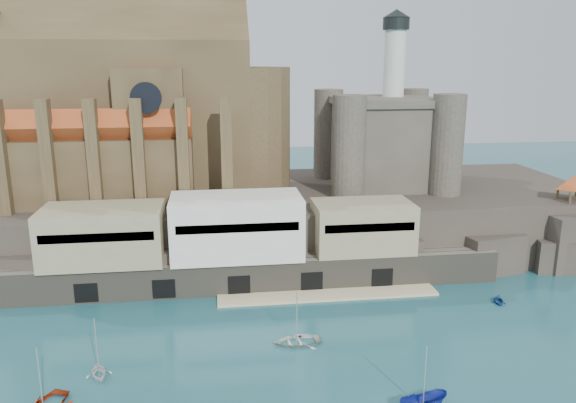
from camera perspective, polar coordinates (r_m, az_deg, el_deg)
The scene contains 10 objects.
ground at distance 61.64m, azimuth 5.69°, elevation -16.32°, with size 300.00×300.00×0.00m, color #1A4D56.
promontory at distance 95.48m, azimuth 0.29°, elevation -1.74°, with size 100.00×36.00×10.00m.
quay at distance 78.80m, azimuth -5.32°, elevation -4.45°, with size 70.00×12.00×13.05m.
church at distance 94.51m, azimuth -14.60°, elevation 8.27°, with size 47.00×25.93×30.51m.
castle_keep at distance 97.85m, azimuth 9.70°, elevation 6.47°, with size 21.20×21.20×29.30m.
rock_outcrop at distance 98.64m, azimuth 26.59°, elevation -3.32°, with size 14.50×10.50×8.70m.
pavilion at distance 96.72m, azimuth 27.11°, elevation 1.64°, with size 6.40×6.40×5.40m.
boat_4 at distance 62.73m, azimuth -18.62°, elevation -16.48°, with size 2.98×1.82×3.46m, color silver.
boat_6 at distance 65.73m, azimuth 0.89°, elevation -14.16°, with size 3.89×1.13×5.45m, color silver.
boat_7 at distance 80.33m, azimuth 20.57°, elevation -9.62°, with size 2.37×1.44×2.74m, color navy.
Camera 1 is at (-12.77, -51.52, 31.35)m, focal length 35.00 mm.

